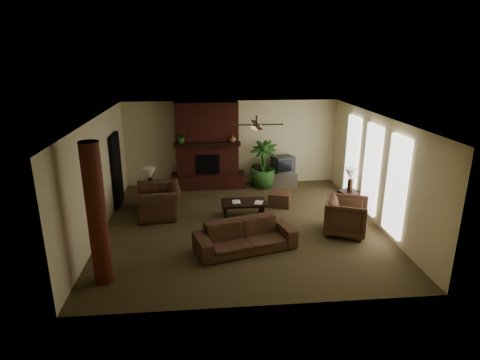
{
  "coord_description": "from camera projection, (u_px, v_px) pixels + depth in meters",
  "views": [
    {
      "loc": [
        -0.94,
        -9.51,
        4.3
      ],
      "look_at": [
        0.0,
        0.4,
        1.1
      ],
      "focal_mm": 29.92,
      "sensor_mm": 36.0,
      "label": 1
    }
  ],
  "objects": [
    {
      "name": "log_column",
      "position": [
        97.0,
        215.0,
        7.44
      ],
      "size": [
        0.36,
        0.36,
        2.8
      ],
      "primitive_type": "cylinder",
      "color": "maroon",
      "rests_on": "ground"
    },
    {
      "name": "fireplace",
      "position": [
        207.0,
        153.0,
        13.04
      ],
      "size": [
        2.4,
        0.7,
        2.8
      ],
      "color": "#532116",
      "rests_on": "ground"
    },
    {
      "name": "lamp_right",
      "position": [
        351.0,
        176.0,
        11.15
      ],
      "size": [
        0.46,
        0.46,
        0.65
      ],
      "color": "black",
      "rests_on": "side_table_right"
    },
    {
      "name": "floor_plant",
      "position": [
        263.0,
        174.0,
        13.21
      ],
      "size": [
        1.42,
        1.76,
        0.86
      ],
      "primitive_type": "imported",
      "rotation": [
        0.0,
        0.0,
        -0.42
      ],
      "color": "#2E5B24",
      "rests_on": "ground"
    },
    {
      "name": "ottoman",
      "position": [
        280.0,
        199.0,
        11.68
      ],
      "size": [
        0.76,
        0.76,
        0.4
      ],
      "primitive_type": "cube",
      "rotation": [
        0.0,
        0.0,
        -0.32
      ],
      "color": "#4F3422",
      "rests_on": "ground"
    },
    {
      "name": "mantel_plant",
      "position": [
        181.0,
        138.0,
        12.55
      ],
      "size": [
        0.41,
        0.45,
        0.33
      ],
      "primitive_type": "imported",
      "rotation": [
        0.0,
        0.0,
        -0.08
      ],
      "color": "#2E5B24",
      "rests_on": "fireplace"
    },
    {
      "name": "mantel_vase",
      "position": [
        233.0,
        139.0,
        12.69
      ],
      "size": [
        0.23,
        0.24,
        0.22
      ],
      "primitive_type": "imported",
      "rotation": [
        0.0,
        0.0,
        -0.05
      ],
      "color": "brown",
      "rests_on": "fireplace"
    },
    {
      "name": "side_table_right",
      "position": [
        349.0,
        200.0,
        11.36
      ],
      "size": [
        0.65,
        0.65,
        0.55
      ],
      "primitive_type": "cube",
      "rotation": [
        0.0,
        0.0,
        0.39
      ],
      "color": "black",
      "rests_on": "ground"
    },
    {
      "name": "ceiling_fan",
      "position": [
        256.0,
        126.0,
        9.96
      ],
      "size": [
        1.35,
        1.35,
        0.37
      ],
      "color": "black",
      "rests_on": "ceiling"
    },
    {
      "name": "armchair_right",
      "position": [
        347.0,
        215.0,
        9.77
      ],
      "size": [
        1.21,
        1.24,
        0.99
      ],
      "primitive_type": "imported",
      "rotation": [
        0.0,
        0.0,
        1.17
      ],
      "color": "#4F3422",
      "rests_on": "ground"
    },
    {
      "name": "sofa",
      "position": [
        245.0,
        232.0,
        8.99
      ],
      "size": [
        2.35,
        1.25,
        0.88
      ],
      "primitive_type": "imported",
      "rotation": [
        0.0,
        0.0,
        0.28
      ],
      "color": "#4F3422",
      "rests_on": "ground"
    },
    {
      "name": "book_b",
      "position": [
        255.0,
        198.0,
        10.7
      ],
      "size": [
        0.21,
        0.09,
        0.29
      ],
      "primitive_type": "imported",
      "rotation": [
        0.0,
        0.0,
        -0.32
      ],
      "color": "#999999",
      "rests_on": "coffee_table"
    },
    {
      "name": "doorway",
      "position": [
        116.0,
        170.0,
        11.49
      ],
      "size": [
        0.1,
        1.0,
        2.1
      ],
      "primitive_type": "cube",
      "color": "black",
      "rests_on": "ground"
    },
    {
      "name": "tv",
      "position": [
        283.0,
        164.0,
        13.22
      ],
      "size": [
        0.78,
        0.71,
        0.52
      ],
      "color": "#333335",
      "rests_on": "tv_stand"
    },
    {
      "name": "book_a",
      "position": [
        232.0,
        198.0,
        10.7
      ],
      "size": [
        0.22,
        0.03,
        0.29
      ],
      "primitive_type": "imported",
      "rotation": [
        0.0,
        0.0,
        -0.01
      ],
      "color": "#999999",
      "rests_on": "coffee_table"
    },
    {
      "name": "tv_stand",
      "position": [
        284.0,
        179.0,
        13.35
      ],
      "size": [
        0.91,
        0.6,
        0.5
      ],
      "primitive_type": "cube",
      "rotation": [
        0.0,
        0.0,
        -0.13
      ],
      "color": "#BCBCBE",
      "rests_on": "ground"
    },
    {
      "name": "floor_vase",
      "position": [
        257.0,
        173.0,
        13.34
      ],
      "size": [
        0.34,
        0.34,
        0.77
      ],
      "color": "black",
      "rests_on": "ground"
    },
    {
      "name": "coffee_table",
      "position": [
        243.0,
        204.0,
        10.84
      ],
      "size": [
        1.2,
        0.7,
        0.43
      ],
      "color": "black",
      "rests_on": "ground"
    },
    {
      "name": "lamp_left",
      "position": [
        150.0,
        175.0,
        11.24
      ],
      "size": [
        0.41,
        0.41,
        0.65
      ],
      "color": "black",
      "rests_on": "side_table_left"
    },
    {
      "name": "windows",
      "position": [
        371.0,
        169.0,
        10.5
      ],
      "size": [
        0.08,
        3.65,
        2.35
      ],
      "color": "white",
      "rests_on": "ground"
    },
    {
      "name": "room_shell",
      "position": [
        242.0,
        173.0,
        9.98
      ],
      "size": [
        7.0,
        7.0,
        7.0
      ],
      "color": "brown",
      "rests_on": "ground"
    },
    {
      "name": "side_table_left",
      "position": [
        151.0,
        199.0,
        11.47
      ],
      "size": [
        0.6,
        0.6,
        0.55
      ],
      "primitive_type": "cube",
      "rotation": [
        0.0,
        0.0,
        -0.23
      ],
      "color": "black",
      "rests_on": "ground"
    },
    {
      "name": "armchair_left",
      "position": [
        159.0,
        196.0,
        10.84
      ],
      "size": [
        1.0,
        1.39,
        1.13
      ],
      "primitive_type": "imported",
      "rotation": [
        0.0,
        0.0,
        -1.44
      ],
      "color": "#4F3422",
      "rests_on": "ground"
    }
  ]
}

